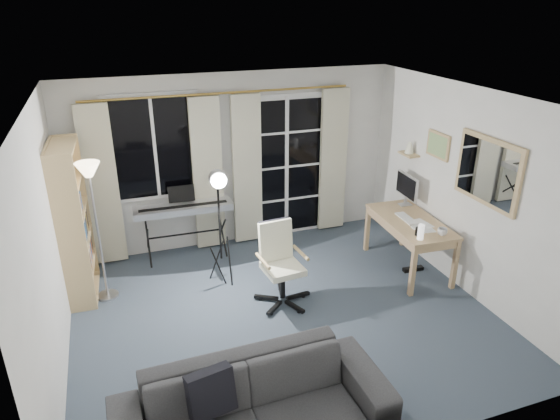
% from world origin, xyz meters
% --- Properties ---
extents(floor, '(4.50, 4.00, 0.02)m').
position_xyz_m(floor, '(0.00, 0.00, -0.01)').
color(floor, '#394554').
rests_on(floor, ground).
extents(window, '(1.20, 0.08, 1.40)m').
position_xyz_m(window, '(-1.05, 1.97, 1.50)').
color(window, white).
rests_on(window, floor).
extents(french_door, '(1.32, 0.09, 2.11)m').
position_xyz_m(french_door, '(0.75, 1.97, 1.03)').
color(french_door, white).
rests_on(french_door, floor).
extents(curtains, '(3.60, 0.07, 2.13)m').
position_xyz_m(curtains, '(-0.14, 1.88, 1.09)').
color(curtains, gold).
rests_on(curtains, floor).
extents(bookshelf, '(0.33, 0.87, 1.84)m').
position_xyz_m(bookshelf, '(-2.12, 1.21, 0.87)').
color(bookshelf, tan).
rests_on(bookshelf, floor).
extents(torchiere_lamp, '(0.29, 0.29, 1.67)m').
position_xyz_m(torchiere_lamp, '(-1.84, 1.03, 1.34)').
color(torchiere_lamp, '#B2B2B7').
rests_on(torchiere_lamp, floor).
extents(keyboard_piano, '(1.29, 0.65, 0.93)m').
position_xyz_m(keyboard_piano, '(-0.78, 1.70, 0.71)').
color(keyboard_piano, black).
rests_on(keyboard_piano, floor).
extents(studio_light, '(0.28, 0.30, 1.52)m').
position_xyz_m(studio_light, '(-0.48, 0.84, 1.22)').
color(studio_light, black).
rests_on(studio_light, floor).
extents(office_chair, '(0.65, 0.66, 0.96)m').
position_xyz_m(office_chair, '(0.07, 0.33, 0.56)').
color(office_chair, black).
rests_on(office_chair, floor).
extents(desk, '(0.71, 1.32, 0.69)m').
position_xyz_m(desk, '(1.88, 0.45, 0.60)').
color(desk, tan).
rests_on(desk, floor).
extents(monitor, '(0.17, 0.50, 0.43)m').
position_xyz_m(monitor, '(2.08, 0.90, 0.95)').
color(monitor, silver).
rests_on(monitor, desk).
extents(desk_clutter, '(0.43, 0.78, 0.87)m').
position_xyz_m(desk_clutter, '(1.82, 0.23, 0.54)').
color(desk_clutter, white).
rests_on(desk_clutter, desk).
extents(mug, '(0.12, 0.09, 0.11)m').
position_xyz_m(mug, '(1.98, -0.05, 0.74)').
color(mug, silver).
rests_on(mug, desk).
extents(wall_mirror, '(0.04, 0.94, 0.74)m').
position_xyz_m(wall_mirror, '(2.22, -0.35, 1.55)').
color(wall_mirror, tan).
rests_on(wall_mirror, floor).
extents(framed_print, '(0.03, 0.42, 0.32)m').
position_xyz_m(framed_print, '(2.23, 0.55, 1.60)').
color(framed_print, tan).
rests_on(framed_print, floor).
extents(wall_shelf, '(0.16, 0.30, 0.18)m').
position_xyz_m(wall_shelf, '(2.16, 1.05, 1.41)').
color(wall_shelf, tan).
rests_on(wall_shelf, floor).
extents(sofa, '(2.17, 0.67, 0.84)m').
position_xyz_m(sofa, '(-0.80, -1.55, 0.42)').
color(sofa, '#28282A').
rests_on(sofa, floor).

